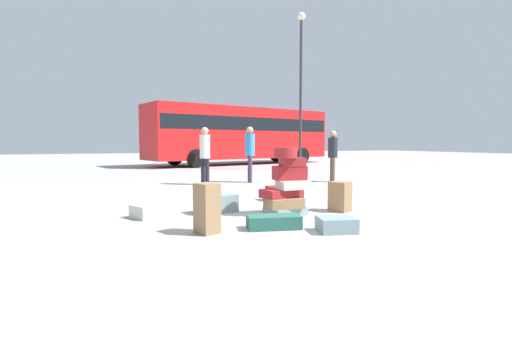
% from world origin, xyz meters
% --- Properties ---
extents(ground_plane, '(80.00, 80.00, 0.00)m').
position_xyz_m(ground_plane, '(0.00, 0.00, 0.00)').
color(ground_plane, '#9E9E99').
extents(suitcase_tower, '(0.84, 0.61, 1.16)m').
position_xyz_m(suitcase_tower, '(0.38, 0.25, 0.51)').
color(suitcase_tower, gray).
rests_on(suitcase_tower, ground).
extents(suitcase_cream_white_trunk, '(0.72, 0.64, 0.22)m').
position_xyz_m(suitcase_cream_white_trunk, '(-1.74, 1.03, 0.11)').
color(suitcase_cream_white_trunk, beige).
rests_on(suitcase_cream_white_trunk, ground).
extents(suitcase_slate_left_side, '(0.76, 0.48, 0.31)m').
position_xyz_m(suitcase_slate_left_side, '(-0.63, 0.99, 0.16)').
color(suitcase_slate_left_side, gray).
rests_on(suitcase_slate_left_side, ground).
extents(suitcase_brown_foreground_near, '(0.35, 0.36, 0.69)m').
position_xyz_m(suitcase_brown_foreground_near, '(-1.22, -0.44, 0.34)').
color(suitcase_brown_foreground_near, olive).
rests_on(suitcase_brown_foreground_near, ground).
extents(suitcase_maroon_behind_tower, '(0.78, 0.36, 0.30)m').
position_xyz_m(suitcase_maroon_behind_tower, '(1.19, 1.81, 0.15)').
color(suitcase_maroon_behind_tower, maroon).
rests_on(suitcase_maroon_behind_tower, ground).
extents(suitcase_teal_upright_blue, '(0.83, 0.53, 0.19)m').
position_xyz_m(suitcase_teal_upright_blue, '(-0.26, -0.56, 0.10)').
color(suitcase_teal_upright_blue, '#26594C').
rests_on(suitcase_teal_upright_blue, ground).
extents(suitcase_brown_right_side, '(0.39, 0.42, 0.54)m').
position_xyz_m(suitcase_brown_right_side, '(1.44, 0.18, 0.27)').
color(suitcase_brown_right_side, olive).
rests_on(suitcase_brown_right_side, ground).
extents(suitcase_slate_foreground_far, '(0.60, 0.54, 0.20)m').
position_xyz_m(suitcase_slate_foreground_far, '(0.44, -1.09, 0.10)').
color(suitcase_slate_foreground_far, gray).
rests_on(suitcase_slate_foreground_far, ground).
extents(person_bearded_onlooker, '(0.30, 0.32, 1.61)m').
position_xyz_m(person_bearded_onlooker, '(4.35, 4.51, 0.95)').
color(person_bearded_onlooker, brown).
rests_on(person_bearded_onlooker, ground).
extents(person_tourist_with_camera, '(0.30, 0.33, 1.68)m').
position_xyz_m(person_tourist_with_camera, '(0.45, 5.35, 1.00)').
color(person_tourist_with_camera, black).
rests_on(person_tourist_with_camera, ground).
extents(person_passerby_in_red, '(0.30, 0.33, 1.72)m').
position_xyz_m(person_passerby_in_red, '(1.90, 5.40, 1.03)').
color(person_passerby_in_red, '#3F334C').
rests_on(person_passerby_in_red, ground).
extents(parked_bus, '(11.26, 4.82, 3.15)m').
position_xyz_m(parked_bus, '(5.35, 14.71, 1.84)').
color(parked_bus, red).
rests_on(parked_bus, ground).
extents(lamp_post, '(0.36, 0.36, 7.00)m').
position_xyz_m(lamp_post, '(6.15, 9.54, 4.48)').
color(lamp_post, '#333338').
rests_on(lamp_post, ground).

